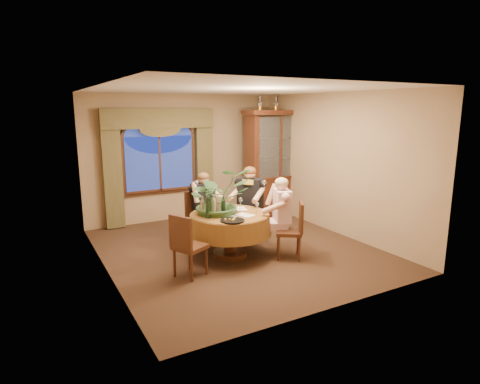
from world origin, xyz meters
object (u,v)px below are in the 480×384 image
olive_bowl (232,212)px  oil_lamp_center (276,103)px  dining_table (230,235)px  wine_bottle_5 (208,208)px  centerpiece_plant (218,174)px  chair_front_left (190,245)px  wine_bottle_4 (203,206)px  china_cabinet (275,163)px  oil_lamp_left (260,102)px  chair_back_right (250,214)px  person_scarf (250,204)px  person_back (203,207)px  wine_bottle_1 (210,207)px  stoneware_vase (219,204)px  person_pink (282,216)px  wine_bottle_3 (214,205)px  chair_right (289,230)px  oil_lamp_right (291,103)px  wine_bottle_2 (223,206)px  chair_back (201,218)px  wine_bottle_0 (208,203)px

olive_bowl → oil_lamp_center: bearing=42.5°
dining_table → wine_bottle_5: wine_bottle_5 is taller
oil_lamp_center → centerpiece_plant: size_ratio=0.29×
chair_front_left → wine_bottle_4: 0.82m
china_cabinet → oil_lamp_left: (-0.43, 0.00, 1.39)m
oil_lamp_left → wine_bottle_4: oil_lamp_left is taller
chair_back_right → person_scarf: bearing=115.1°
person_back → wine_bottle_1: (-0.33, -1.02, 0.25)m
wine_bottle_4 → wine_bottle_5: bearing=-83.9°
person_back → stoneware_vase: person_back is taller
person_pink → china_cabinet: bearing=-10.0°
oil_lamp_center → person_back: (-2.28, -0.99, -1.96)m
olive_bowl → wine_bottle_3: bearing=155.5°
chair_right → olive_bowl: bearing=91.1°
olive_bowl → wine_bottle_5: wine_bottle_5 is taller
china_cabinet → oil_lamp_center: size_ratio=7.20×
oil_lamp_left → oil_lamp_right: same height
china_cabinet → wine_bottle_1: (-2.61, -2.01, -0.31)m
oil_lamp_left → chair_back_right: oil_lamp_left is taller
oil_lamp_right → china_cabinet: bearing=180.0°
china_cabinet → chair_back_right: 2.11m
wine_bottle_2 → person_scarf: bearing=35.2°
centerpiece_plant → wine_bottle_5: size_ratio=3.56×
chair_back → chair_front_left: 1.52m
wine_bottle_1 → wine_bottle_2: 0.24m
oil_lamp_center → wine_bottle_5: oil_lamp_center is taller
wine_bottle_2 → wine_bottle_5: size_ratio=1.00×
dining_table → chair_back_right: size_ratio=1.48×
oil_lamp_left → stoneware_vase: oil_lamp_left is taller
oil_lamp_right → person_scarf: 3.05m
wine_bottle_0 → wine_bottle_4: same height
chair_back → wine_bottle_2: bearing=80.8°
dining_table → centerpiece_plant: bearing=133.3°
chair_back → person_back: bearing=-143.3°
olive_bowl → wine_bottle_1: 0.44m
dining_table → oil_lamp_right: size_ratio=4.18×
oil_lamp_right → centerpiece_plant: oil_lamp_right is taller
wine_bottle_0 → wine_bottle_1: size_ratio=1.00×
chair_right → wine_bottle_5: 1.42m
centerpiece_plant → wine_bottle_1: centerpiece_plant is taller
dining_table → wine_bottle_3: wine_bottle_3 is taller
dining_table → stoneware_vase: stoneware_vase is taller
person_scarf → wine_bottle_3: size_ratio=4.35×
chair_back → oil_lamp_center: bearing=-165.2°
wine_bottle_1 → wine_bottle_2: bearing=-3.3°
china_cabinet → wine_bottle_5: 3.38m
dining_table → oil_lamp_center: (2.23, 1.97, 2.24)m
china_cabinet → wine_bottle_1: 3.31m
oil_lamp_center → chair_back: size_ratio=0.35×
china_cabinet → chair_back: china_cabinet is taller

